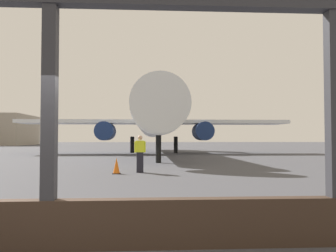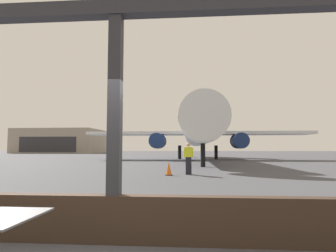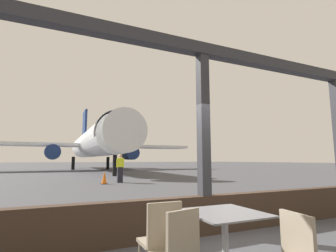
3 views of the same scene
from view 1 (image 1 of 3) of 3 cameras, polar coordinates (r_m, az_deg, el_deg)
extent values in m
plane|color=#424247|center=(45.21, -5.14, -4.06)|extent=(220.00, 220.00, 0.00)
cube|color=#38281E|center=(5.50, -18.90, -14.96)|extent=(8.71, 0.24, 0.71)
cube|color=#2D2D33|center=(5.36, -18.72, -0.02)|extent=(0.20, 0.20, 3.55)
cube|color=#2D2D33|center=(5.89, 25.41, -0.10)|extent=(0.20, 0.20, 3.55)
cylinder|color=silver|center=(36.77, -2.22, 1.16)|extent=(3.69, 29.25, 3.69)
cone|color=silver|center=(20.90, -1.37, 3.60)|extent=(3.51, 2.60, 3.51)
cylinder|color=black|center=(22.80, -1.53, 3.51)|extent=(3.77, 0.90, 3.77)
cube|color=silver|center=(38.33, -13.57, 0.64)|extent=(13.21, 4.20, 0.36)
cube|color=silver|center=(38.61, 9.00, 0.59)|extent=(13.21, 4.20, 0.36)
cylinder|color=navy|center=(36.55, -10.14, -0.83)|extent=(1.90, 3.20, 1.90)
cylinder|color=navy|center=(36.74, 5.69, -0.85)|extent=(1.90, 3.20, 1.90)
cube|color=navy|center=(50.23, -2.50, 5.17)|extent=(0.36, 4.40, 5.20)
cylinder|color=black|center=(23.01, -1.56, -3.77)|extent=(0.36, 0.36, 1.81)
cylinder|color=black|center=(38.72, -5.84, -3.06)|extent=(0.44, 0.44, 1.81)
cylinder|color=black|center=(38.81, 1.27, -3.06)|extent=(0.44, 0.44, 1.81)
cube|color=black|center=(16.58, -4.57, -5.91)|extent=(0.32, 0.20, 0.95)
cube|color=yellow|center=(16.54, -4.57, -3.32)|extent=(0.40, 0.22, 0.55)
sphere|color=tan|center=(16.54, -4.56, -1.92)|extent=(0.22, 0.22, 0.22)
cylinder|color=yellow|center=(16.64, -3.81, -3.40)|extent=(0.09, 0.09, 0.52)
cylinder|color=yellow|center=(16.44, -5.33, -3.41)|extent=(0.09, 0.09, 0.52)
cone|color=orange|center=(16.10, -8.37, -6.43)|extent=(0.32, 0.32, 0.72)
cube|color=black|center=(16.13, -8.38, -7.65)|extent=(0.36, 0.36, 0.03)
camera|label=2|loc=(0.87, -19.92, -12.93)|focal=30.34mm
camera|label=3|loc=(4.21, -81.21, -3.00)|focal=26.98mm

